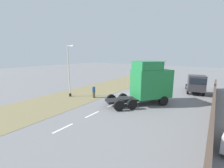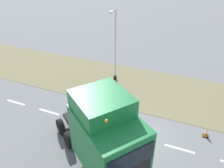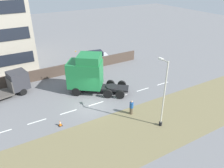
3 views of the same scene
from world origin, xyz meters
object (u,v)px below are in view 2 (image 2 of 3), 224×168
(lamp_post, at_px, (115,50))
(lorry_cab, at_px, (105,137))
(pedestrian, at_px, (117,91))
(traffic_cone_lead, at_px, (206,133))

(lamp_post, bearing_deg, lorry_cab, 18.70)
(lamp_post, relative_size, pedestrian, 4.14)
(lorry_cab, distance_m, traffic_cone_lead, 7.20)
(lamp_post, relative_size, traffic_cone_lead, 11.23)
(lorry_cab, bearing_deg, lamp_post, -124.17)
(pedestrian, height_order, traffic_cone_lead, pedestrian)
(lorry_cab, xyz_separation_m, lamp_post, (-9.30, -3.15, 0.69))
(lorry_cab, bearing_deg, traffic_cone_lead, 169.93)
(lorry_cab, relative_size, pedestrian, 4.39)
(lamp_post, bearing_deg, pedestrian, 24.98)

